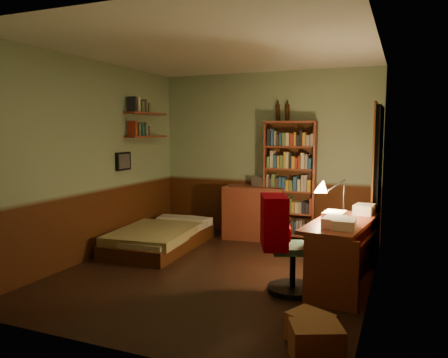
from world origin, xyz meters
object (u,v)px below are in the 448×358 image
at_px(bed, 160,230).
at_px(desk, 340,254).
at_px(mini_stereo, 262,181).
at_px(cardboard_box_a, 316,343).
at_px(dresser, 254,212).
at_px(office_chair, 293,246).
at_px(bookshelf, 289,181).
at_px(cardboard_box_b, 310,327).
at_px(desk_lamp, 344,188).

relative_size(bed, desk, 1.31).
distance_m(mini_stereo, cardboard_box_a, 3.86).
bearing_deg(desk, dresser, 139.61).
distance_m(dresser, office_chair, 2.31).
bearing_deg(bed, mini_stereo, 42.88).
bearing_deg(desk, mini_stereo, 136.10).
xyz_separation_m(mini_stereo, cardboard_box_a, (1.52, -3.46, -0.76)).
bearing_deg(cardboard_box_a, bookshelf, 107.38).
xyz_separation_m(bookshelf, desk, (1.01, -1.76, -0.56)).
xyz_separation_m(desk, cardboard_box_b, (-0.04, -1.38, -0.24)).
bearing_deg(desk, cardboard_box_b, -84.60).
bearing_deg(bookshelf, dresser, -177.35).
height_order(desk_lamp, cardboard_box_b, desk_lamp).
distance_m(cardboard_box_a, cardboard_box_b, 0.31).
height_order(mini_stereo, desk_lamp, desk_lamp).
bearing_deg(cardboard_box_b, dresser, 116.19).
bearing_deg(cardboard_box_b, desk, 88.42).
xyz_separation_m(bookshelf, desk_lamp, (0.99, -1.43, 0.12)).
bearing_deg(desk, bookshelf, 126.90).
bearing_deg(desk_lamp, office_chair, -122.82).
bearing_deg(dresser, cardboard_box_b, -69.35).
distance_m(desk, desk_lamp, 0.76).
distance_m(office_chair, cardboard_box_b, 1.16).
bearing_deg(mini_stereo, desk_lamp, -30.70).
xyz_separation_m(mini_stereo, desk_lamp, (1.44, -1.47, 0.14)).
relative_size(mini_stereo, desk, 0.20).
bearing_deg(bookshelf, desk, -66.57).
xyz_separation_m(mini_stereo, office_chair, (1.03, -2.16, -0.40)).
bearing_deg(cardboard_box_b, mini_stereo, 114.14).
bearing_deg(desk_lamp, cardboard_box_a, -89.38).
relative_size(mini_stereo, cardboard_box_a, 0.73).
bearing_deg(cardboard_box_b, bed, 142.24).
distance_m(mini_stereo, desk, 2.38).
height_order(mini_stereo, cardboard_box_a, mini_stereo).
height_order(desk, desk_lamp, desk_lamp).
height_order(dresser, cardboard_box_a, dresser).
xyz_separation_m(dresser, bookshelf, (0.53, 0.08, 0.50)).
xyz_separation_m(bed, office_chair, (2.18, -0.98, 0.23)).
xyz_separation_m(dresser, mini_stereo, (0.08, 0.12, 0.49)).
bearing_deg(desk_lamp, bookshelf, 123.17).
bearing_deg(cardboard_box_b, cardboard_box_a, -71.06).
height_order(bed, cardboard_box_a, bed).
distance_m(desk, cardboard_box_a, 1.68).
xyz_separation_m(bed, cardboard_box_b, (2.58, -2.00, -0.15)).
xyz_separation_m(desk, office_chair, (-0.43, -0.36, 0.14)).
relative_size(desk_lamp, office_chair, 0.65).
xyz_separation_m(mini_stereo, cardboard_box_b, (1.42, -3.18, -0.78)).
relative_size(bookshelf, cardboard_box_a, 5.01).
relative_size(office_chair, cardboard_box_a, 2.71).
distance_m(mini_stereo, desk_lamp, 2.06).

